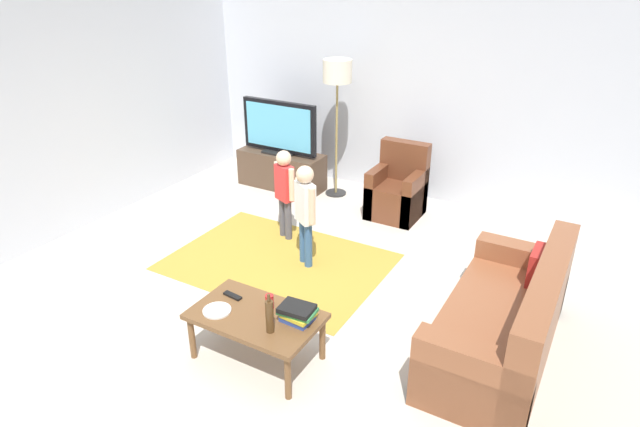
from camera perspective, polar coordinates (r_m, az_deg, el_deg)
The scene contains 17 objects.
ground at distance 5.15m, azimuth -3.36°, elevation -9.05°, with size 7.80×7.80×0.00m, color beige.
wall_back at distance 7.12m, azimuth 9.87°, elevation 12.34°, with size 6.00×0.12×2.70m, color silver.
wall_left at distance 6.61m, azimuth -26.37°, elevation 9.11°, with size 0.12×6.00×2.70m, color silver.
area_rug at distance 5.75m, azimuth -4.41°, elevation -5.06°, with size 2.20×1.60×0.01m, color #B28C33.
tv_stand at distance 7.53m, azimuth -4.05°, elevation 4.56°, with size 1.20×0.44×0.50m.
tv at distance 7.32m, azimuth -4.28°, elevation 8.94°, with size 1.10×0.28×0.71m.
couch at distance 4.60m, azimuth 19.22°, elevation -10.99°, with size 0.80×1.80×0.86m.
armchair at distance 6.73m, azimuth 8.18°, elevation 2.25°, with size 0.60×0.60×0.90m.
floor_lamp at distance 6.91m, azimuth 1.83°, elevation 13.95°, with size 0.36×0.36×1.78m.
child_near_tv at distance 5.98m, azimuth -3.74°, elevation 2.84°, with size 0.32×0.20×1.04m.
child_center at distance 5.41m, azimuth -1.55°, elevation 0.71°, with size 0.32×0.23×1.08m.
coffee_table at distance 4.30m, azimuth -6.74°, elevation -10.96°, with size 1.00×0.60×0.42m.
book_stack at distance 4.14m, azimuth -2.38°, elevation -10.38°, with size 0.29×0.22×0.13m.
bottle at distance 4.01m, azimuth -5.31°, elevation -10.66°, with size 0.06×0.06×0.32m.
tv_remote at distance 4.49m, azimuth -9.16°, elevation -8.51°, with size 0.17×0.05×0.02m, color black.
soda_can at distance 4.29m, azimuth -5.32°, elevation -9.19°, with size 0.07×0.07×0.12m, color red.
plate at distance 4.34m, azimuth -10.76°, elevation -9.97°, with size 0.22×0.22×0.02m.
Camera 1 is at (2.37, -3.54, 2.90)m, focal length 30.50 mm.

